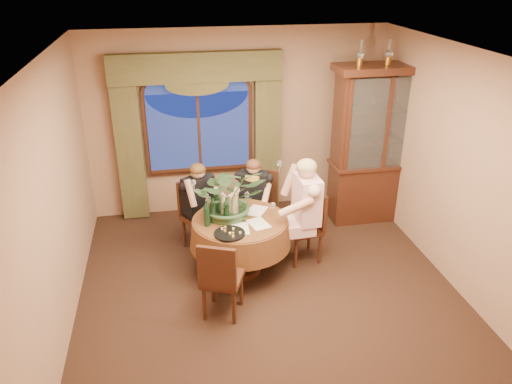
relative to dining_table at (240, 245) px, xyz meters
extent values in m
plane|color=black|center=(0.27, -0.63, -0.38)|extent=(5.00, 5.00, 0.00)
plane|color=#A27A61|center=(0.27, 1.87, 1.02)|extent=(4.50, 0.00, 4.50)
plane|color=#A27A61|center=(2.52, -0.63, 1.02)|extent=(0.00, 5.00, 5.00)
plane|color=white|center=(0.27, -0.63, 2.42)|extent=(5.00, 5.00, 0.00)
cube|color=#474423|center=(-1.36, 1.75, 0.80)|extent=(0.38, 0.14, 2.32)
cube|color=#474423|center=(0.70, 1.75, 0.80)|extent=(0.38, 0.14, 2.32)
cylinder|color=maroon|center=(0.00, 0.00, 0.00)|extent=(1.28, 1.28, 0.75)
cube|color=#32150D|center=(2.24, 1.12, 0.80)|extent=(1.45, 0.57, 2.34)
cube|color=black|center=(0.85, 0.12, 0.10)|extent=(0.48, 0.48, 0.96)
cube|color=black|center=(0.40, 0.81, 0.10)|extent=(0.56, 0.56, 0.96)
cube|color=black|center=(-0.44, 0.68, 0.10)|extent=(0.58, 0.58, 0.96)
cube|color=black|center=(-0.32, -0.79, 0.10)|extent=(0.55, 0.55, 0.96)
imported|color=#335430|center=(-0.11, 0.13, 0.95)|extent=(0.87, 0.97, 0.76)
imported|color=#545B2E|center=(0.02, -0.01, 0.40)|extent=(0.14, 0.14, 0.04)
cylinder|color=black|center=(-0.18, -0.36, 0.39)|extent=(0.37, 0.37, 0.02)
cylinder|color=black|center=(-0.41, -0.10, 0.54)|extent=(0.07, 0.07, 0.33)
cylinder|color=black|center=(-0.27, 0.15, 0.54)|extent=(0.07, 0.07, 0.33)
cylinder|color=black|center=(-0.17, -0.05, 0.54)|extent=(0.07, 0.07, 0.33)
cylinder|color=tan|center=(-0.38, 0.08, 0.54)|extent=(0.07, 0.07, 0.33)
cylinder|color=black|center=(-0.34, -0.02, 0.54)|extent=(0.07, 0.07, 0.33)
cylinder|color=tan|center=(-0.19, 0.05, 0.54)|extent=(0.07, 0.07, 0.33)
cube|color=white|center=(0.20, -0.17, 0.38)|extent=(0.28, 0.35, 0.00)
cube|color=white|center=(0.24, 0.17, 0.38)|extent=(0.34, 0.37, 0.00)
cube|color=white|center=(-0.04, -0.25, 0.38)|extent=(0.23, 0.31, 0.00)
camera|label=1|loc=(-0.80, -5.36, 3.28)|focal=35.00mm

